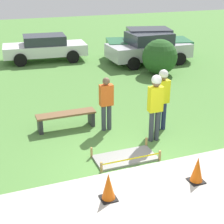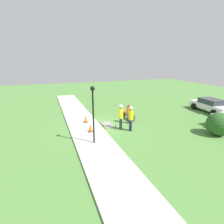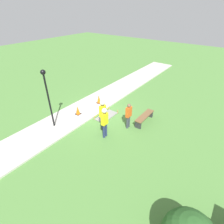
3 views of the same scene
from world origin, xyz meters
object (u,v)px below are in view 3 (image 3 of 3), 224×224
Objects in this scene: worker_supervisor at (105,120)px; lamppost_near at (47,91)px; traffic_cone_far_patch at (78,110)px; park_bench at (144,117)px; worker_assistant at (103,112)px; bystander_in_orange_shirt at (129,115)px; traffic_cone_near_patch at (99,99)px.

lamppost_near is at bearing -69.63° from worker_supervisor.
traffic_cone_far_patch reaches higher than park_bench.
lamppost_near is (3.87, -4.28, 2.12)m from park_bench.
bystander_in_orange_shirt is at bearing 131.55° from worker_assistant.
worker_supervisor reaches higher than park_bench.
worker_supervisor is at bearing 110.37° from lamppost_near.
bystander_in_orange_shirt is at bearing 104.31° from traffic_cone_far_patch.
lamppost_near reaches higher than bystander_in_orange_shirt.
traffic_cone_near_patch is 3.27m from worker_assistant.
bystander_in_orange_shirt is at bearing 159.51° from worker_supervisor.
park_bench is 0.95× the size of worker_supervisor.
worker_supervisor is at bearing -22.59° from park_bench.
worker_supervisor is 1.69m from bystander_in_orange_shirt.
worker_supervisor is 0.97× the size of worker_assistant.
lamppost_near is at bearing -4.79° from traffic_cone_near_patch.
park_bench is at bearing 88.96° from traffic_cone_near_patch.
worker_assistant reaches higher than worker_supervisor.
park_bench is at bearing 157.41° from worker_supervisor.
worker_assistant is 1.57m from bystander_in_orange_shirt.
worker_assistant is (2.23, 2.25, 0.80)m from traffic_cone_near_patch.
lamppost_near is at bearing -53.80° from bystander_in_orange_shirt.
traffic_cone_near_patch is 2.10m from traffic_cone_far_patch.
traffic_cone_near_patch is 0.33× the size of worker_supervisor.
park_bench is at bearing 141.82° from worker_assistant.
lamppost_near is (1.17, -3.15, 1.32)m from worker_supervisor.
worker_assistant is at bearing 86.78° from traffic_cone_far_patch.
traffic_cone_far_patch is 3.10m from worker_supervisor.
traffic_cone_near_patch is 3.95m from park_bench.
bystander_in_orange_shirt is (-0.90, 3.52, 0.54)m from traffic_cone_far_patch.
worker_supervisor is 3.61m from lamppost_near.
worker_supervisor is at bearing 47.09° from worker_assistant.
lamppost_near is at bearing -6.87° from traffic_cone_far_patch.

